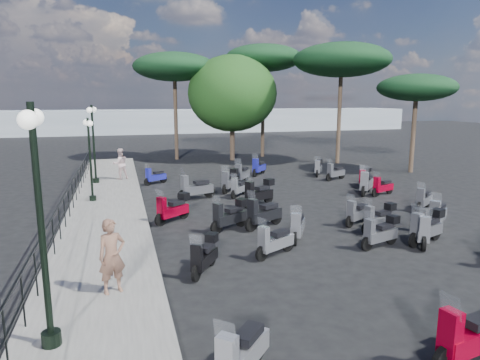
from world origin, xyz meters
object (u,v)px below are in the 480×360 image
object	(u,v)px
scooter_0	(241,355)
scooter_13	(426,228)
scooter_27	(424,200)
pine_0	(263,58)
scooter_2	(204,256)
scooter_3	(173,209)
scooter_9	(263,214)
scooter_23	(335,172)
lamp_post_1	(90,154)
pine_3	(417,88)
scooter_12	(472,335)
scooter_5	(155,177)
pine_1	(342,60)
scooter_30	(379,219)
lamp_post_0	(40,213)
scooter_17	(259,167)
scooter_15	(259,193)
pine_2	(174,67)
broadleaf_tree	(232,94)
scooter_1	(274,242)
scooter_22	(366,184)
scooter_28	(365,178)
scooter_20	(357,213)
scooter_10	(230,181)
scooter_7	(297,227)
scooter_14	(380,233)
scooter_19	(421,229)
pedestrian_far	(120,164)
scooter_26	(437,215)
scooter_29	(318,168)
scooter_4	(196,189)
scooter_11	(242,174)
woman	(112,256)
scooter_8	(230,216)

from	to	relation	value
scooter_0	scooter_13	size ratio (longest dim) A/B	0.82
scooter_27	pine_0	size ratio (longest dim) A/B	0.16
scooter_2	scooter_3	distance (m)	4.97
scooter_9	scooter_23	distance (m)	10.16
lamp_post_1	pine_3	bearing A→B (deg)	-4.29
scooter_12	scooter_23	size ratio (longest dim) A/B	1.21
scooter_5	pine_1	bearing A→B (deg)	-104.57
scooter_30	pine_3	size ratio (longest dim) A/B	0.25
lamp_post_0	scooter_17	distance (m)	18.89
pine_0	scooter_15	bearing A→B (deg)	-109.23
pine_2	broadleaf_tree	bearing A→B (deg)	-21.40
scooter_13	broadleaf_tree	distance (m)	20.29
scooter_23	scooter_1	bearing A→B (deg)	120.77
scooter_9	scooter_22	xyz separation A→B (m)	(6.54, 3.86, 0.01)
scooter_28	pine_2	bearing A→B (deg)	-12.55
scooter_3	scooter_20	world-z (taller)	scooter_3
scooter_2	pine_0	bearing A→B (deg)	-79.48
scooter_30	pine_0	distance (m)	20.97
scooter_22	pine_2	size ratio (longest dim) A/B	0.19
scooter_2	scooter_15	bearing A→B (deg)	-86.35
scooter_10	scooter_23	world-z (taller)	scooter_10
scooter_7	scooter_14	distance (m)	2.56
scooter_30	pine_1	world-z (taller)	pine_1
scooter_5	scooter_9	distance (m)	9.55
scooter_2	scooter_17	bearing A→B (deg)	-80.77
scooter_5	pine_1	distance (m)	15.38
scooter_7	scooter_19	bearing A→B (deg)	-171.86
pedestrian_far	scooter_20	xyz separation A→B (m)	(8.24, -10.85, -0.57)
scooter_5	scooter_17	distance (m)	6.31
scooter_17	pine_0	xyz separation A→B (m)	(2.93, 7.97, 7.06)
scooter_9	scooter_19	xyz separation A→B (m)	(4.22, -2.99, 0.00)
scooter_3	scooter_20	bearing A→B (deg)	-145.30
scooter_26	scooter_29	world-z (taller)	scooter_26
scooter_4	pine_2	bearing A→B (deg)	-21.16
scooter_11	pine_1	distance (m)	12.03
woman	scooter_27	distance (m)	13.18
scooter_3	pine_0	world-z (taller)	pine_0
lamp_post_1	scooter_7	size ratio (longest dim) A/B	2.43
woman	scooter_8	world-z (taller)	woman
scooter_22	scooter_23	world-z (taller)	scooter_22
scooter_7	scooter_1	bearing A→B (deg)	73.38
scooter_8	scooter_14	distance (m)	5.01
scooter_29	pine_2	bearing A→B (deg)	-19.74
scooter_3	scooter_28	bearing A→B (deg)	-106.75
scooter_22	broadleaf_tree	bearing A→B (deg)	-33.16
scooter_12	scooter_29	world-z (taller)	scooter_12
scooter_27	scooter_1	bearing A→B (deg)	78.53
pine_3	scooter_23	bearing A→B (deg)	-169.02
scooter_17	scooter_29	size ratio (longest dim) A/B	0.99
lamp_post_0	scooter_19	distance (m)	11.02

